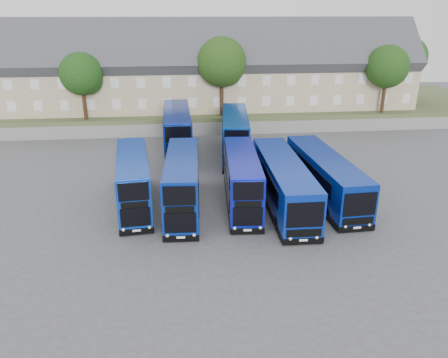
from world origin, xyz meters
The scene contains 15 objects.
ground centered at (0.00, 0.00, 0.00)m, with size 120.00×120.00×0.00m, color #4E4E53.
retaining_wall centered at (0.00, 24.00, 0.75)m, with size 70.00×0.40×1.50m, color slate.
earth_bank centered at (0.00, 34.00, 1.00)m, with size 80.00×20.00×2.00m, color #47532E.
terrace_row centered at (0.00, 30.00, 6.60)m, with size 54.00×10.40×11.20m.
dd_front_left centered at (-6.73, 4.44, 1.93)m, with size 3.30×10.11×3.94m.
dd_front_mid centered at (-3.08, 3.40, 2.00)m, with size 2.84×10.37×4.08m.
dd_front_right centered at (1.38, 3.80, 1.95)m, with size 2.91×10.11×3.97m.
dd_rear_left centered at (-3.41, 16.91, 2.24)m, with size 2.81×11.52×4.56m.
dd_rear_right centered at (2.35, 15.62, 2.13)m, with size 3.60×11.10×4.34m.
coach_east_a centered at (4.48, 3.49, 1.71)m, with size 2.86×12.81×3.49m.
coach_east_b centered at (8.09, 4.57, 1.66)m, with size 3.28×12.47×3.38m.
tree_west centered at (-13.85, 25.10, 7.05)m, with size 4.80×4.80×7.65m.
tree_mid centered at (2.15, 25.60, 8.07)m, with size 5.76×5.76×9.18m.
tree_east centered at (22.15, 25.10, 7.39)m, with size 5.12×5.12×8.16m.
tree_far centered at (28.15, 32.10, 7.73)m, with size 5.44×5.44×8.67m.
Camera 1 is at (-3.11, -26.49, 14.00)m, focal length 35.00 mm.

